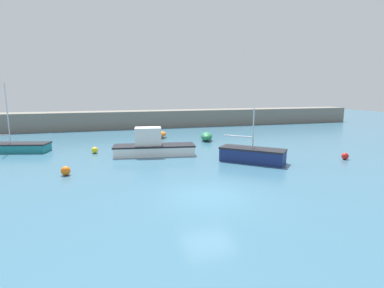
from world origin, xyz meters
TOP-DOWN VIEW (x-y plane):
  - ground_plane at (0.00, 0.00)m, footprint 120.00×120.00m
  - harbor_breakwater at (0.00, 28.50)m, footprint 66.24×3.42m
  - sailboat_tall_mast at (-12.01, 14.57)m, footprint 6.28×3.15m
  - rowboat_blue_near at (0.46, 17.90)m, footprint 3.61×3.25m
  - sailboat_twin_hulled at (5.33, 5.65)m, footprint 4.36×4.27m
  - cabin_cruiser_white at (-1.03, 10.01)m, footprint 6.49×2.81m
  - dinghy_near_pier at (5.33, 15.35)m, footprint 1.83×2.59m
  - mooring_buoy_yellow at (-5.40, 12.02)m, footprint 0.52×0.52m
  - mooring_buoy_orange at (-6.93, 5.80)m, footprint 0.56×0.56m
  - mooring_buoy_red at (12.27, 4.45)m, footprint 0.50×0.50m

SIDE VIEW (x-z plane):
  - ground_plane at x=0.00m, z-range -0.20..0.00m
  - mooring_buoy_red at x=12.27m, z-range 0.00..0.50m
  - mooring_buoy_yellow at x=-5.40m, z-range 0.00..0.52m
  - mooring_buoy_orange at x=-6.93m, z-range 0.00..0.56m
  - sailboat_tall_mast at x=-12.01m, z-range -2.40..3.19m
  - rowboat_blue_near at x=0.46m, z-range 0.00..0.81m
  - dinghy_near_pier at x=5.33m, z-range 0.00..0.86m
  - sailboat_twin_hulled at x=5.33m, z-range -1.38..2.41m
  - cabin_cruiser_white at x=-1.03m, z-range -0.37..1.82m
  - harbor_breakwater at x=0.00m, z-range 0.00..2.28m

